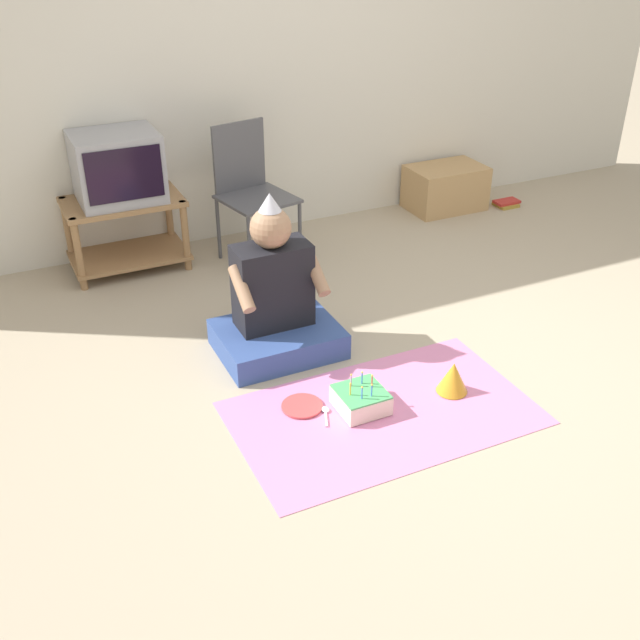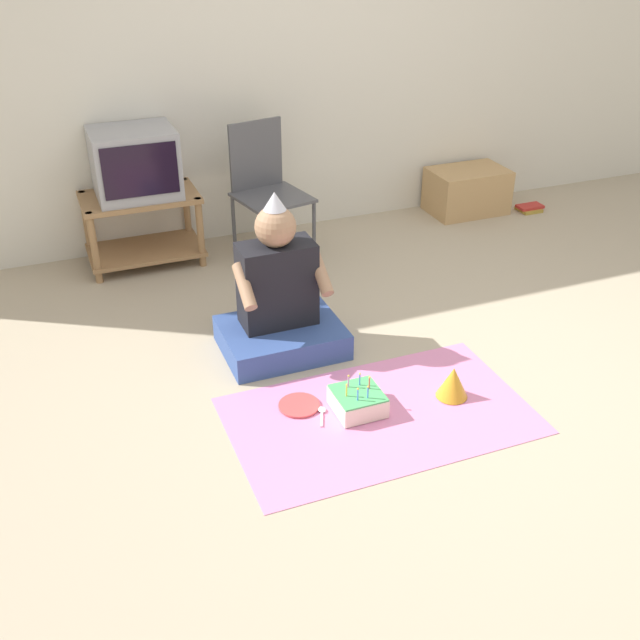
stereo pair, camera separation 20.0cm
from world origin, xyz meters
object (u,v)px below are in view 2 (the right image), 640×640
object	(u,v)px
paper_plate	(299,405)
birthday_cake	(358,401)
folding_chair	(265,183)
tv	(135,163)
book_pile	(529,208)
party_hat_blue	(453,382)
cardboard_box_stack	(467,191)
person_seated	(279,303)

from	to	relation	value
paper_plate	birthday_cake	bearing A→B (deg)	-27.44
folding_chair	paper_plate	bearing A→B (deg)	-103.24
tv	paper_plate	distance (m)	2.00
tv	book_pile	bearing A→B (deg)	-3.34
party_hat_blue	paper_plate	bearing A→B (deg)	164.98
cardboard_box_stack	party_hat_blue	world-z (taller)	cardboard_box_stack
book_pile	person_seated	bearing A→B (deg)	-154.17
cardboard_box_stack	person_seated	size ratio (longest dim) A/B	0.65
tv	birthday_cake	size ratio (longest dim) A/B	2.27
folding_chair	book_pile	world-z (taller)	folding_chair
person_seated	paper_plate	distance (m)	0.60
folding_chair	birthday_cake	world-z (taller)	folding_chair
tv	party_hat_blue	size ratio (longest dim) A/B	3.19
folding_chair	person_seated	xyz separation A→B (m)	(-0.30, -1.13, -0.23)
paper_plate	book_pile	bearing A→B (deg)	34.36
tv	paper_plate	bearing A→B (deg)	-78.58
cardboard_box_stack	person_seated	xyz separation A→B (m)	(-1.92, -1.32, 0.10)
tv	paper_plate	world-z (taller)	tv
birthday_cake	party_hat_blue	world-z (taller)	birthday_cake
person_seated	party_hat_blue	size ratio (longest dim) A/B	5.45
tv	cardboard_box_stack	distance (m)	2.44
tv	person_seated	xyz separation A→B (m)	(0.47, -1.32, -0.40)
paper_plate	cardboard_box_stack	bearing A→B (deg)	42.68
tv	cardboard_box_stack	world-z (taller)	tv
tv	paper_plate	xyz separation A→B (m)	(0.37, -1.85, -0.65)
cardboard_box_stack	paper_plate	bearing A→B (deg)	-137.32
book_pile	birthday_cake	size ratio (longest dim) A/B	0.88
folding_chair	party_hat_blue	bearing A→B (deg)	-80.52
cardboard_box_stack	party_hat_blue	distance (m)	2.43
folding_chair	party_hat_blue	size ratio (longest dim) A/B	5.52
book_pile	birthday_cake	xyz separation A→B (m)	(-2.23, -1.81, 0.03)
birthday_cake	person_seated	bearing A→B (deg)	102.68
paper_plate	tv	bearing A→B (deg)	101.42
tv	birthday_cake	world-z (taller)	tv
birthday_cake	paper_plate	xyz separation A→B (m)	(-0.24, 0.13, -0.04)
folding_chair	person_seated	world-z (taller)	folding_chair
folding_chair	person_seated	distance (m)	1.20
book_pile	birthday_cake	world-z (taller)	birthday_cake
person_seated	party_hat_blue	xyz separation A→B (m)	(0.61, -0.73, -0.18)
folding_chair	paper_plate	distance (m)	1.78
book_pile	person_seated	xyz separation A→B (m)	(-2.38, -1.15, 0.24)
book_pile	tv	bearing A→B (deg)	176.66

